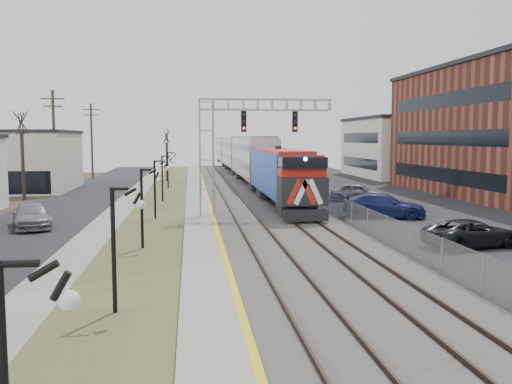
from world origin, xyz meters
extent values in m
cube|color=black|center=(-11.50, 35.00, 0.02)|extent=(7.00, 120.00, 0.04)
cube|color=gray|center=(-7.00, 35.00, 0.04)|extent=(2.00, 120.00, 0.08)
cube|color=#4C522C|center=(-4.00, 35.00, 0.03)|extent=(4.00, 120.00, 0.06)
cube|color=gray|center=(-1.00, 35.00, 0.12)|extent=(2.00, 120.00, 0.24)
cube|color=#595651|center=(4.00, 35.00, 0.10)|extent=(8.00, 120.00, 0.20)
cube|color=black|center=(16.00, 35.00, 0.02)|extent=(16.00, 120.00, 0.04)
cube|color=gold|center=(-0.12, 35.00, 0.24)|extent=(0.24, 120.00, 0.01)
cube|color=#2D2119|center=(1.25, 35.00, 0.28)|extent=(0.08, 120.00, 0.15)
cube|color=#2D2119|center=(2.75, 35.00, 0.28)|extent=(0.08, 120.00, 0.15)
cube|color=#2D2119|center=(4.75, 35.00, 0.28)|extent=(0.08, 120.00, 0.15)
cube|color=#2D2119|center=(6.25, 35.00, 0.28)|extent=(0.08, 120.00, 0.15)
cube|color=#153AAC|center=(5.50, 32.48, 2.47)|extent=(3.00, 17.00, 4.25)
cube|color=black|center=(5.50, 23.78, 0.70)|extent=(2.80, 0.50, 0.70)
cube|color=#ADB0B8|center=(5.50, 52.78, 3.01)|extent=(3.00, 22.00, 5.33)
cube|color=#ADB0B8|center=(5.50, 75.58, 3.01)|extent=(3.00, 22.00, 5.33)
cube|color=#ADB0B8|center=(5.50, 98.38, 3.01)|extent=(3.00, 22.00, 5.33)
cube|color=gray|center=(-0.50, 28.00, 4.00)|extent=(1.00, 1.00, 8.00)
cube|color=gray|center=(3.50, 28.00, 7.75)|extent=(9.00, 0.80, 0.80)
cube|color=black|center=(2.00, 27.55, 6.60)|extent=(0.35, 0.25, 1.40)
cube|color=black|center=(5.50, 27.55, 6.60)|extent=(0.35, 0.25, 1.40)
cylinder|color=black|center=(-4.00, 8.00, 2.00)|extent=(0.14, 0.14, 4.00)
cylinder|color=black|center=(-4.00, 18.00, 2.00)|extent=(0.14, 0.14, 4.00)
cylinder|color=black|center=(-4.00, 28.00, 2.00)|extent=(0.14, 0.14, 4.00)
cylinder|color=black|center=(-4.00, 38.00, 2.00)|extent=(0.14, 0.14, 4.00)
cylinder|color=black|center=(-4.00, 50.00, 2.00)|extent=(0.14, 0.14, 4.00)
cylinder|color=#4C3823|center=(-14.50, 45.00, 5.00)|extent=(0.28, 0.28, 10.00)
cylinder|color=#4C3823|center=(-14.50, 65.00, 5.00)|extent=(0.28, 0.28, 10.00)
cube|color=gray|center=(8.20, 35.00, 0.80)|extent=(0.04, 120.00, 1.60)
cube|color=beige|center=(-21.00, 50.00, 3.00)|extent=(14.00, 12.00, 6.00)
cube|color=beige|center=(30.00, 65.00, 4.00)|extent=(16.00, 18.00, 8.00)
cylinder|color=#382D23|center=(-16.00, 40.00, 2.97)|extent=(0.30, 0.30, 5.95)
cylinder|color=#382D23|center=(-4.50, 60.00, 2.45)|extent=(0.30, 0.30, 4.90)
imported|color=black|center=(12.42, 16.42, 0.69)|extent=(5.37, 3.31, 1.39)
imported|color=navy|center=(11.58, 26.68, 0.82)|extent=(6.05, 3.88, 1.63)
imported|color=slate|center=(12.70, 36.23, 0.79)|extent=(4.97, 3.12, 1.58)
imported|color=gray|center=(-11.29, 25.26, 0.73)|extent=(3.57, 5.44, 1.47)
camera|label=1|loc=(-1.61, -8.92, 5.51)|focal=38.00mm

